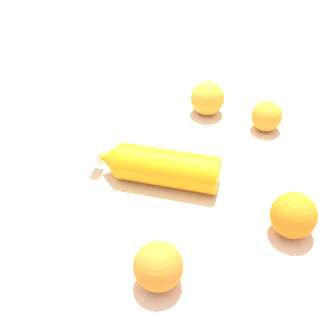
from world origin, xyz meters
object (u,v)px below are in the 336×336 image
water_bottle (157,166)px  orange_1 (267,116)px  orange_2 (158,266)px  orange_3 (207,98)px  orange_0 (294,215)px

water_bottle → orange_1: water_bottle is taller
orange_1 → orange_2: size_ratio=0.90×
water_bottle → orange_2: (-0.20, 0.12, 0.00)m
orange_2 → orange_3: orange_3 is taller
orange_0 → orange_2: orange_0 is taller
orange_1 → orange_2: (-0.22, 0.41, 0.00)m
water_bottle → orange_2: bearing=105.7°
orange_1 → orange_3: bearing=29.2°
water_bottle → orange_1: bearing=-129.8°
water_bottle → orange_3: 0.27m
orange_1 → orange_3: (0.12, 0.07, 0.01)m
orange_0 → water_bottle: bearing=27.4°
orange_0 → orange_3: same height
orange_0 → orange_1: bearing=-34.5°
orange_2 → orange_3: bearing=-45.3°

